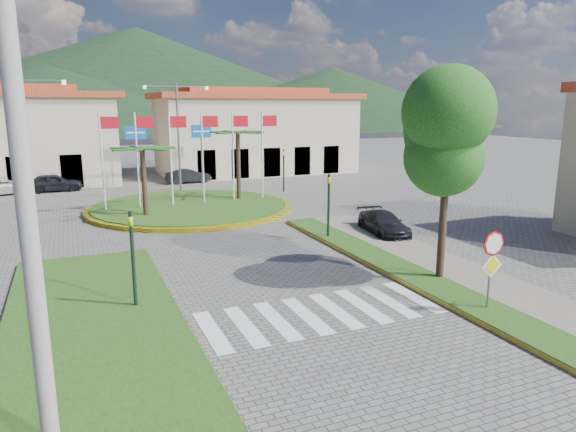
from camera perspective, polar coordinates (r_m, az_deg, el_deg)
name	(u,v)px	position (r m, az deg, el deg)	size (l,w,h in m)	color
ground	(392,373)	(13.24, 11.45, -16.76)	(160.00, 160.00, 0.00)	#5F5C5A
sidewalk_right	(513,305)	(18.25, 23.71, -9.03)	(4.00, 28.00, 0.15)	gray
verge_right	(484,310)	(17.43, 20.96, -9.74)	(1.60, 28.00, 0.18)	#1F4714
median_left	(93,320)	(16.67, -20.81, -10.75)	(5.00, 14.00, 0.18)	#1F4714
crosswalk	(318,313)	(16.33, 3.38, -10.73)	(8.00, 3.00, 0.01)	silver
roundabout_island	(191,207)	(32.75, -10.75, 1.04)	(12.70, 12.70, 6.00)	yellow
stop_sign	(492,258)	(16.94, 21.73, -4.35)	(0.80, 0.11, 2.65)	slate
deciduous_tree	(448,140)	(18.99, 17.37, 8.05)	(3.60, 3.60, 6.80)	black
utility_pole	(27,218)	(9.65, -27.00, -0.20)	(0.32, 0.32, 9.00)	gray
traffic_light_left	(133,251)	(16.62, -16.89, -3.77)	(0.15, 0.18, 3.20)	black
traffic_light_right	(329,200)	(24.62, 4.54, 1.78)	(0.15, 0.18, 3.20)	black
traffic_light_far	(284,166)	(38.65, -0.49, 5.57)	(0.18, 0.15, 3.20)	black
direction_sign_west	(136,144)	(40.79, -16.49, 7.66)	(1.60, 0.14, 5.20)	slate
direction_sign_east	(201,142)	(41.68, -9.59, 8.07)	(1.60, 0.14, 5.20)	slate
street_lamp_centre	(178,131)	(40.25, -12.11, 9.21)	(4.80, 0.16, 8.00)	slate
street_lamp_west	(26,139)	(33.57, -27.14, 7.64)	(4.80, 0.16, 8.00)	slate
building_right	(255,132)	(50.38, -3.68, 9.30)	(19.08, 9.54, 8.05)	beige
hill_far_mid	(138,78)	(171.06, -16.29, 14.53)	(180.00, 180.00, 30.00)	black
hill_far_east	(333,97)	(163.60, 5.02, 12.98)	(120.00, 120.00, 18.00)	black
hill_near_back	(49,99)	(139.50, -24.98, 11.68)	(110.00, 110.00, 16.00)	black
white_van	(2,186)	(42.97, -29.20, 2.93)	(2.11, 4.57, 1.27)	#BBBBBD
car_dark_a	(54,183)	(42.73, -24.58, 3.40)	(1.62, 4.03, 1.37)	black
car_dark_b	(188,176)	(44.15, -11.03, 4.42)	(1.29, 3.69, 1.22)	black
car_side_right	(384,224)	(26.19, 10.58, -0.83)	(1.60, 3.93, 1.14)	black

